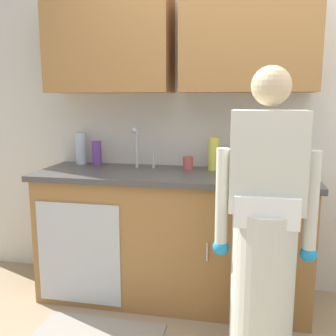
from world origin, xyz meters
TOP-DOWN VIEW (x-y plane):
  - kitchen_wall_with_uppers at (-0.14, 0.99)m, footprint 4.80×0.44m
  - counter_cabinet at (-0.55, 0.70)m, footprint 1.90×0.62m
  - countertop at (-0.55, 0.70)m, footprint 1.96×0.66m
  - sink at (-0.82, 0.71)m, footprint 0.50×0.36m
  - person_at_sink at (0.07, 0.08)m, footprint 0.55×0.34m
  - bottle_cleaner_spray at (-1.34, 0.93)m, footprint 0.08×0.08m
  - bottle_water_tall at (0.32, 0.92)m, footprint 0.07×0.07m
  - bottle_soap at (-0.05, 0.89)m, footprint 0.08×0.08m
  - bottle_water_short at (-0.28, 0.86)m, footprint 0.08×0.08m
  - bottle_dish_liquid at (-1.19, 0.89)m, footprint 0.07×0.07m
  - cup_by_sink at (-0.46, 0.84)m, footprint 0.08×0.08m

SIDE VIEW (x-z plane):
  - counter_cabinet at x=-0.55m, z-range 0.00..0.90m
  - person_at_sink at x=0.07m, z-range -0.12..1.50m
  - countertop at x=-0.55m, z-range 0.90..0.94m
  - sink at x=-0.82m, z-range 0.75..1.10m
  - cup_by_sink at x=-0.46m, z-range 0.94..1.04m
  - bottle_dish_liquid at x=-1.19m, z-range 0.94..1.13m
  - bottle_soap at x=-0.05m, z-range 0.94..1.15m
  - bottle_water_short at x=-0.28m, z-range 0.94..1.18m
  - bottle_cleaner_spray at x=-1.34m, z-range 0.94..1.19m
  - bottle_water_tall at x=0.32m, z-range 0.94..1.21m
  - kitchen_wall_with_uppers at x=-0.14m, z-range 0.13..2.83m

